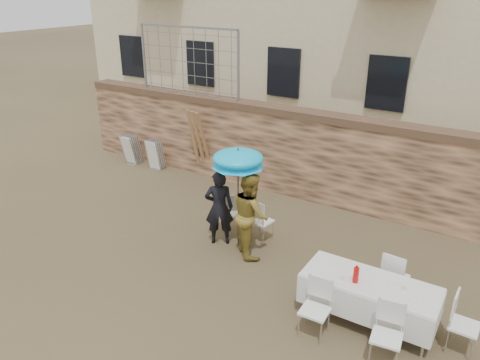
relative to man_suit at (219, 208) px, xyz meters
The scene contains 17 objects.
ground 2.08m from the man_suit, 92.24° to the right, with size 80.00×80.00×0.00m, color brown.
stone_wall 3.11m from the man_suit, 91.39° to the left, with size 13.00×0.50×2.20m, color #8C6446.
chain_link_fence 4.92m from the man_suit, 134.85° to the left, with size 3.20×0.06×1.80m, color gray, non-canonical shape.
man_suit is the anchor object (origin of this frame).
woman_dress 0.75m from the man_suit, ahead, with size 0.85×0.66×1.74m, color gold.
umbrella 1.15m from the man_suit, 14.04° to the left, with size 1.05×1.05×2.00m.
couple_chair_left 0.64m from the man_suit, 90.00° to the left, with size 0.48×0.48×0.96m, color white, non-canonical shape.
couple_chair_right 0.95m from the man_suit, 38.16° to the left, with size 0.48×0.48×0.96m, color white, non-canonical shape.
banquet_table 3.53m from the man_suit, 13.40° to the right, with size 2.10×0.85×0.78m.
soda_bottle 3.38m from the man_suit, 16.66° to the right, with size 0.09×0.09×0.26m, color red.
table_chair_front_left 3.26m from the man_suit, 28.95° to the right, with size 0.48×0.48×0.96m, color white, non-canonical shape.
table_chair_front_right 4.25m from the man_suit, 21.73° to the right, with size 0.48×0.48×0.96m, color white, non-canonical shape.
table_chair_back 3.65m from the man_suit, ahead, with size 0.48×0.48×0.96m, color white, non-canonical shape.
table_chair_side 4.90m from the man_suit, ahead, with size 0.48×0.48×0.96m, color white, non-canonical shape.
chair_stack_left 5.54m from the man_suit, 151.70° to the left, with size 0.46×0.47×0.92m, color white, non-canonical shape.
chair_stack_right 4.77m from the man_suit, 146.56° to the left, with size 0.46×0.40×0.92m, color white, non-canonical shape.
wood_planks 3.59m from the man_suit, 131.35° to the left, with size 0.70×0.20×2.00m, color #A37749, non-canonical shape.
Camera 1 is at (5.01, -5.18, 5.10)m, focal length 35.00 mm.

